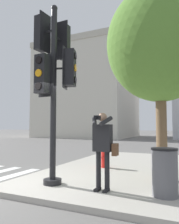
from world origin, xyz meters
The scene contains 7 objects.
ground_plane centered at (0.00, 0.00, 0.00)m, with size 160.00×160.00×0.00m, color slate.
traffic_signal_pole centered at (0.74, 0.52, 2.97)m, with size 1.15×1.15×4.46m.
person_photographer centered at (2.04, 0.50, 1.13)m, with size 0.58×0.54×1.69m.
street_tree centered at (3.11, 2.01, 3.71)m, with size 2.85×2.85×5.17m.
fire_hydrant centered at (1.14, 2.99, 0.49)m, with size 0.21×0.27×0.74m.
trash_bin centered at (3.30, 0.64, 0.60)m, with size 0.52×0.52×0.95m.
building_left centered at (-9.73, 25.72, 6.59)m, with size 12.61×12.35×13.15m.
Camera 1 is at (3.76, -4.00, 1.51)m, focal length 35.00 mm.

